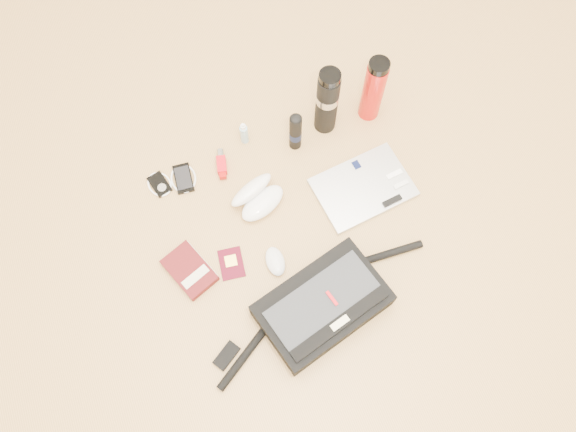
# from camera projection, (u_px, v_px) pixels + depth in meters

# --- Properties ---
(ground) EXTENTS (4.00, 4.00, 0.00)m
(ground) POSITION_uv_depth(u_px,v_px,m) (304.00, 251.00, 1.88)
(ground) COLOR #B3864A
(ground) RESTS_ON ground
(messenger_bag) EXTENTS (0.79, 0.33, 0.11)m
(messenger_bag) POSITION_uv_depth(u_px,v_px,m) (322.00, 306.00, 1.76)
(messenger_bag) COLOR black
(messenger_bag) RESTS_ON ground
(laptop) EXTENTS (0.35, 0.26, 0.03)m
(laptop) POSITION_uv_depth(u_px,v_px,m) (364.00, 188.00, 1.96)
(laptop) COLOR #B9BABC
(laptop) RESTS_ON ground
(book) EXTENTS (0.17, 0.20, 0.03)m
(book) POSITION_uv_depth(u_px,v_px,m) (190.00, 270.00, 1.84)
(book) COLOR #490D0F
(book) RESTS_ON ground
(passport) EXTENTS (0.09, 0.12, 0.01)m
(passport) POSITION_uv_depth(u_px,v_px,m) (231.00, 263.00, 1.86)
(passport) COLOR #440311
(passport) RESTS_ON ground
(mouse) EXTENTS (0.07, 0.11, 0.03)m
(mouse) POSITION_uv_depth(u_px,v_px,m) (275.00, 261.00, 1.85)
(mouse) COLOR silver
(mouse) RESTS_ON ground
(sunglasses_case) EXTENTS (0.22, 0.20, 0.10)m
(sunglasses_case) POSITION_uv_depth(u_px,v_px,m) (257.00, 197.00, 1.92)
(sunglasses_case) COLOR white
(sunglasses_case) RESTS_ON ground
(ipod) EXTENTS (0.10, 0.10, 0.01)m
(ipod) POSITION_uv_depth(u_px,v_px,m) (160.00, 184.00, 1.97)
(ipod) COLOR black
(ipod) RESTS_ON ground
(phone) EXTENTS (0.10, 0.12, 0.01)m
(phone) POSITION_uv_depth(u_px,v_px,m) (183.00, 178.00, 1.98)
(phone) COLOR black
(phone) RESTS_ON ground
(inhaler) EXTENTS (0.05, 0.12, 0.03)m
(inhaler) POSITION_uv_depth(u_px,v_px,m) (222.00, 164.00, 1.99)
(inhaler) COLOR red
(inhaler) RESTS_ON ground
(spray_bottle) EXTENTS (0.03, 0.03, 0.11)m
(spray_bottle) POSITION_uv_depth(u_px,v_px,m) (244.00, 134.00, 2.00)
(spray_bottle) COLOR #8DB5C5
(spray_bottle) RESTS_ON ground
(aerosol_can) EXTENTS (0.05, 0.05, 0.19)m
(aerosol_can) POSITION_uv_depth(u_px,v_px,m) (295.00, 132.00, 1.95)
(aerosol_can) COLOR black
(aerosol_can) RESTS_ON ground
(thermos_black) EXTENTS (0.10, 0.10, 0.30)m
(thermos_black) POSITION_uv_depth(u_px,v_px,m) (327.00, 101.00, 1.92)
(thermos_black) COLOR black
(thermos_black) RESTS_ON ground
(thermos_red) EXTENTS (0.09, 0.09, 0.29)m
(thermos_red) POSITION_uv_depth(u_px,v_px,m) (373.00, 90.00, 1.95)
(thermos_red) COLOR red
(thermos_red) RESTS_ON ground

